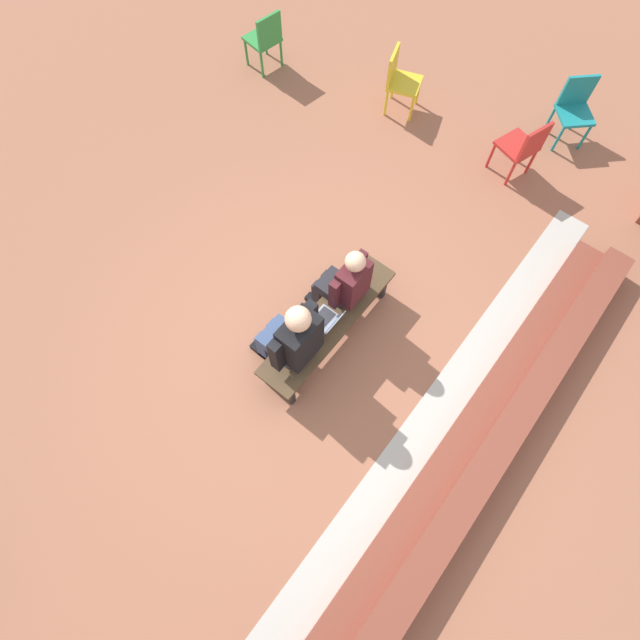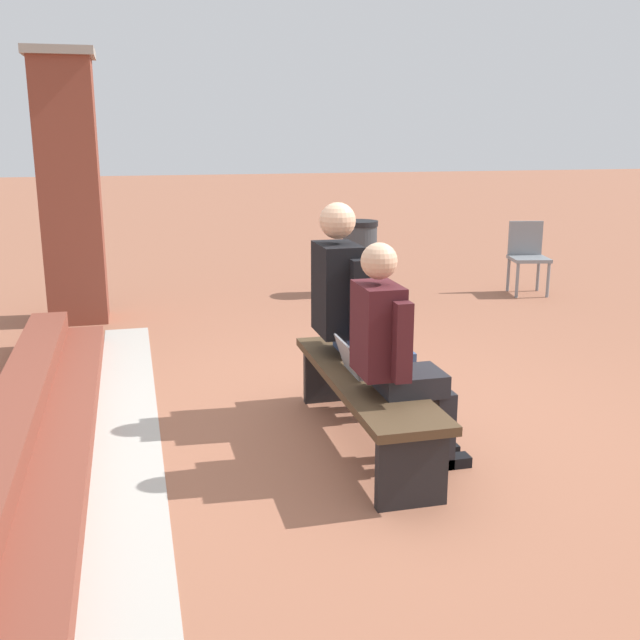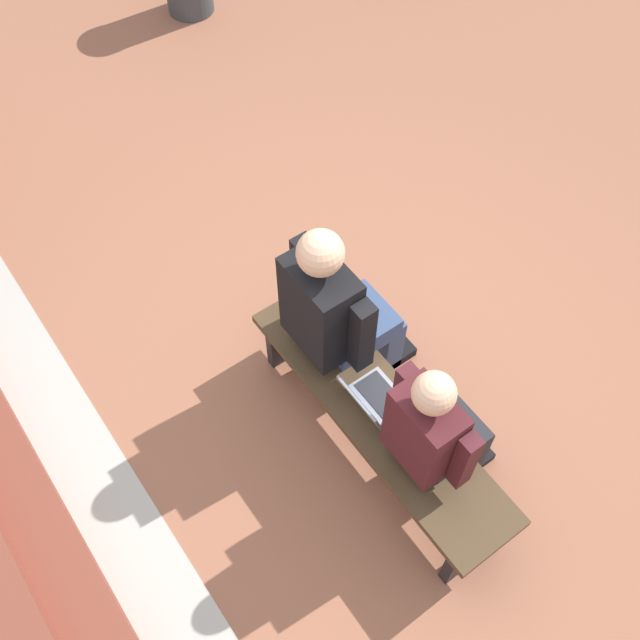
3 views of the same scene
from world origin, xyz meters
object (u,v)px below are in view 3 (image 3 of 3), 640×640
person_adult (338,310)px  person_student (437,431)px  bench (379,418)px  laptop (373,400)px

person_adult → person_student: bearing=179.4°
bench → laptop: laptop is taller
person_student → laptop: 0.44m
person_student → bench: bearing=10.9°
bench → person_student: person_student is taller
bench → person_student: (-0.34, -0.06, 0.34)m
bench → person_adult: person_adult is taller
person_student → laptop: bearing=11.2°
person_student → person_adult: (0.82, -0.01, 0.06)m
laptop → person_student: bearing=-168.8°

